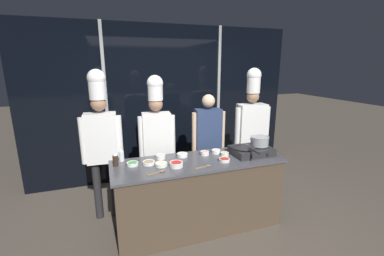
% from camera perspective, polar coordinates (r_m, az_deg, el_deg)
% --- Properties ---
extents(ground_plane, '(24.00, 24.00, 0.00)m').
position_cam_1_polar(ground_plane, '(3.59, 1.40, -20.70)').
color(ground_plane, brown).
extents(window_wall_back, '(4.73, 0.09, 2.70)m').
position_cam_1_polar(window_wall_back, '(4.62, -5.88, 5.33)').
color(window_wall_back, black).
rests_on(window_wall_back, ground_plane).
extents(demo_counter, '(2.10, 0.71, 0.90)m').
position_cam_1_polar(demo_counter, '(3.35, 1.45, -14.37)').
color(demo_counter, '#4C3D2D').
rests_on(demo_counter, ground_plane).
extents(portable_stove, '(0.51, 0.39, 0.11)m').
position_cam_1_polar(portable_stove, '(3.44, 13.04, -4.91)').
color(portable_stove, '#28282B').
rests_on(portable_stove, demo_counter).
extents(frying_pan, '(0.30, 0.51, 0.05)m').
position_cam_1_polar(frying_pan, '(3.35, 11.46, -3.90)').
color(frying_pan, '#232326').
rests_on(frying_pan, portable_stove).
extents(stock_pot, '(0.26, 0.24, 0.12)m').
position_cam_1_polar(stock_pot, '(3.46, 14.79, -2.78)').
color(stock_pot, '#93969B').
rests_on(stock_pot, portable_stove).
extents(squeeze_bottle_soy, '(0.06, 0.06, 0.17)m').
position_cam_1_polar(squeeze_bottle_soy, '(3.10, -16.65, -6.71)').
color(squeeze_bottle_soy, '#332319').
rests_on(squeeze_bottle_soy, demo_counter).
extents(squeeze_bottle_clear, '(0.06, 0.06, 0.16)m').
position_cam_1_polar(squeeze_bottle_clear, '(3.23, -15.44, -5.85)').
color(squeeze_bottle_clear, white).
rests_on(squeeze_bottle_clear, demo_counter).
extents(prep_bowl_bell_pepper, '(0.16, 0.16, 0.06)m').
position_cam_1_polar(prep_bowl_bell_pepper, '(2.97, -3.51, -8.00)').
color(prep_bowl_bell_pepper, white).
rests_on(prep_bowl_bell_pepper, demo_counter).
extents(prep_bowl_ginger, '(0.11, 0.11, 0.04)m').
position_cam_1_polar(prep_bowl_ginger, '(3.34, 7.28, -5.70)').
color(prep_bowl_ginger, white).
rests_on(prep_bowl_ginger, demo_counter).
extents(prep_bowl_garlic, '(0.12, 0.12, 0.05)m').
position_cam_1_polar(prep_bowl_garlic, '(3.41, 5.38, -5.15)').
color(prep_bowl_garlic, white).
rests_on(prep_bowl_garlic, demo_counter).
extents(prep_bowl_scallions, '(0.14, 0.14, 0.04)m').
position_cam_1_polar(prep_bowl_scallions, '(3.09, -13.09, -7.70)').
color(prep_bowl_scallions, white).
rests_on(prep_bowl_scallions, demo_counter).
extents(prep_bowl_shrimp, '(0.11, 0.11, 0.05)m').
position_cam_1_polar(prep_bowl_shrimp, '(3.34, 2.85, -5.52)').
color(prep_bowl_shrimp, white).
rests_on(prep_bowl_shrimp, demo_counter).
extents(prep_bowl_mushrooms, '(0.14, 0.14, 0.04)m').
position_cam_1_polar(prep_bowl_mushrooms, '(3.08, -9.58, -7.57)').
color(prep_bowl_mushrooms, white).
rests_on(prep_bowl_mushrooms, demo_counter).
extents(prep_bowl_chicken, '(0.12, 0.12, 0.05)m').
position_cam_1_polar(prep_bowl_chicken, '(3.23, -6.99, -6.28)').
color(prep_bowl_chicken, white).
rests_on(prep_bowl_chicken, demo_counter).
extents(prep_bowl_onion, '(0.14, 0.14, 0.04)m').
position_cam_1_polar(prep_bowl_onion, '(3.28, -2.16, -5.95)').
color(prep_bowl_onion, white).
rests_on(prep_bowl_onion, demo_counter).
extents(prep_bowl_chili_flakes, '(0.13, 0.13, 0.04)m').
position_cam_1_polar(prep_bowl_chili_flakes, '(3.15, 7.22, -7.00)').
color(prep_bowl_chili_flakes, white).
rests_on(prep_bowl_chili_flakes, demo_counter).
extents(prep_bowl_noodles, '(0.14, 0.14, 0.04)m').
position_cam_1_polar(prep_bowl_noodles, '(3.01, -6.86, -7.97)').
color(prep_bowl_noodles, white).
rests_on(prep_bowl_noodles, demo_counter).
extents(serving_spoon_slotted, '(0.21, 0.06, 0.02)m').
position_cam_1_polar(serving_spoon_slotted, '(2.98, 3.06, -8.47)').
color(serving_spoon_slotted, olive).
rests_on(serving_spoon_slotted, demo_counter).
extents(serving_spoon_solid, '(0.22, 0.09, 0.02)m').
position_cam_1_polar(serving_spoon_solid, '(2.85, -7.19, -9.63)').
color(serving_spoon_solid, olive).
rests_on(serving_spoon_solid, demo_counter).
extents(chef_head, '(0.52, 0.22, 1.99)m').
position_cam_1_polar(chef_head, '(3.47, -19.53, -1.32)').
color(chef_head, '#232326').
rests_on(chef_head, ground_plane).
extents(chef_sous, '(0.50, 0.23, 1.91)m').
position_cam_1_polar(chef_sous, '(3.53, -7.85, -1.02)').
color(chef_sous, '#4C4C51').
rests_on(chef_sous, ground_plane).
extents(person_guest, '(0.49, 0.23, 1.63)m').
position_cam_1_polar(person_guest, '(3.76, 3.55, -2.15)').
color(person_guest, '#2D3856').
rests_on(person_guest, ground_plane).
extents(chef_line, '(0.58, 0.26, 1.99)m').
position_cam_1_polar(chef_line, '(4.13, 13.05, 0.97)').
color(chef_line, '#232326').
rests_on(chef_line, ground_plane).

